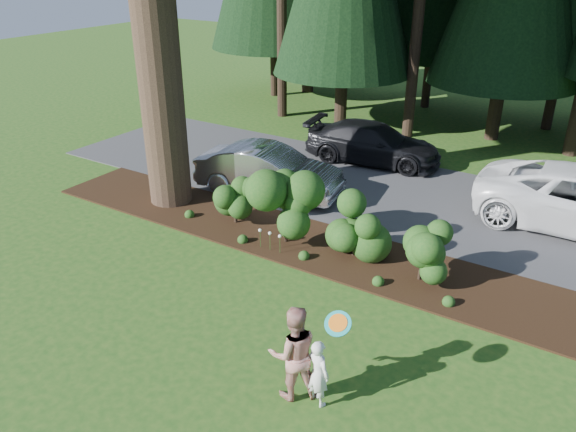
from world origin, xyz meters
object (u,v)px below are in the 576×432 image
object	(u,v)px
child	(318,372)
frisbee	(338,323)
car_dark_suv	(373,143)
adult	(294,353)
car_silver_wagon	(269,171)

from	to	relation	value
child	frisbee	world-z (taller)	frisbee
car_dark_suv	adult	xyz separation A→B (m)	(3.76, -11.36, 0.16)
car_silver_wagon	child	size ratio (longest dim) A/B	3.57
car_dark_suv	frisbee	size ratio (longest dim) A/B	10.43
child	frisbee	size ratio (longest dim) A/B	2.76
child	adult	size ratio (longest dim) A/B	0.72
car_silver_wagon	adult	size ratio (longest dim) A/B	2.57
car_silver_wagon	car_dark_suv	distance (m)	4.62
adult	frisbee	distance (m)	1.02
car_dark_suv	frisbee	world-z (taller)	frisbee
car_dark_suv	adult	size ratio (longest dim) A/B	2.72
car_silver_wagon	car_dark_suv	xyz separation A→B (m)	(1.49, 4.37, -0.05)
car_silver_wagon	frisbee	xyz separation A→B (m)	(5.93, -6.75, 0.83)
car_silver_wagon	child	world-z (taller)	car_silver_wagon
car_silver_wagon	frisbee	size ratio (longest dim) A/B	9.86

